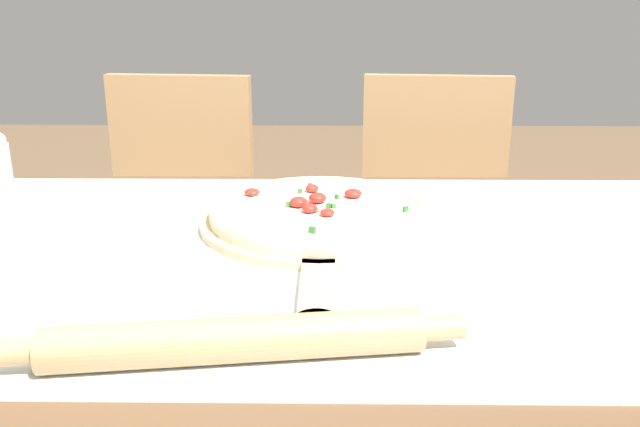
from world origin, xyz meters
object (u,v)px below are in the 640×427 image
(pizza_peel, at_px, (320,226))
(rolling_pin, at_px, (235,340))
(pizza, at_px, (320,211))
(chair_right, at_px, (433,226))
(chair_left, at_px, (176,225))

(pizza_peel, distance_m, rolling_pin, 0.41)
(pizza_peel, height_order, pizza, pizza)
(pizza, xyz_separation_m, chair_right, (0.29, 0.65, -0.25))
(pizza_peel, xyz_separation_m, chair_right, (0.28, 0.67, -0.23))
(chair_left, xyz_separation_m, chair_right, (0.67, -0.00, 0.00))
(pizza, height_order, chair_left, chair_left)
(pizza, bearing_deg, rolling_pin, -100.69)
(pizza, relative_size, chair_left, 0.39)
(pizza_peel, xyz_separation_m, chair_left, (-0.39, 0.67, -0.23))
(rolling_pin, bearing_deg, pizza, 79.31)
(rolling_pin, height_order, chair_right, chair_right)
(pizza, height_order, rolling_pin, same)
(pizza, xyz_separation_m, chair_left, (-0.39, 0.65, -0.25))
(chair_left, bearing_deg, rolling_pin, -68.15)
(pizza_peel, bearing_deg, chair_right, 66.81)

